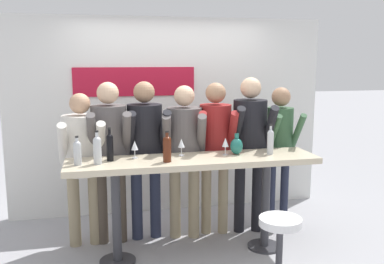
{
  "coord_description": "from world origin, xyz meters",
  "views": [
    {
      "loc": [
        -0.93,
        -4.05,
        2.01
      ],
      "look_at": [
        0.0,
        0.08,
        1.28
      ],
      "focal_mm": 40.0,
      "sensor_mm": 36.0,
      "label": 1
    }
  ],
  "objects_px": {
    "person_far_right": "(280,141)",
    "wine_glass_0": "(181,144)",
    "person_far_left": "(82,154)",
    "person_center_left": "(145,143)",
    "person_center_right": "(215,141)",
    "bar_stool": "(280,241)",
    "decorative_vase": "(236,146)",
    "wine_bottle_0": "(77,152)",
    "person_left": "(110,145)",
    "wine_bottle_1": "(270,141)",
    "wine_glass_2": "(135,146)",
    "person_center": "(184,146)",
    "wine_bottle_2": "(167,148)",
    "person_right": "(250,138)",
    "wine_bottle_3": "(97,149)",
    "wine_bottle_4": "(110,146)",
    "tasting_table": "(194,174)",
    "wine_glass_1": "(225,143)"
  },
  "relations": [
    {
      "from": "bar_stool",
      "to": "wine_glass_1",
      "type": "bearing_deg",
      "value": 106.53
    },
    {
      "from": "wine_bottle_2",
      "to": "wine_bottle_1",
      "type": "bearing_deg",
      "value": 5.33
    },
    {
      "from": "wine_bottle_1",
      "to": "wine_glass_2",
      "type": "distance_m",
      "value": 1.39
    },
    {
      "from": "person_center",
      "to": "person_right",
      "type": "relative_size",
      "value": 0.96
    },
    {
      "from": "person_center_right",
      "to": "wine_glass_2",
      "type": "distance_m",
      "value": 1.01
    },
    {
      "from": "tasting_table",
      "to": "person_center_right",
      "type": "distance_m",
      "value": 0.65
    },
    {
      "from": "person_far_right",
      "to": "person_left",
      "type": "bearing_deg",
      "value": -178.07
    },
    {
      "from": "person_far_left",
      "to": "person_center_left",
      "type": "distance_m",
      "value": 0.68
    },
    {
      "from": "decorative_vase",
      "to": "person_center_right",
      "type": "bearing_deg",
      "value": 104.6
    },
    {
      "from": "person_center",
      "to": "wine_bottle_2",
      "type": "bearing_deg",
      "value": -105.53
    },
    {
      "from": "person_right",
      "to": "decorative_vase",
      "type": "bearing_deg",
      "value": -121.21
    },
    {
      "from": "decorative_vase",
      "to": "wine_glass_1",
      "type": "bearing_deg",
      "value": 178.86
    },
    {
      "from": "person_left",
      "to": "wine_bottle_3",
      "type": "distance_m",
      "value": 0.55
    },
    {
      "from": "person_left",
      "to": "wine_bottle_4",
      "type": "distance_m",
      "value": 0.43
    },
    {
      "from": "person_center_right",
      "to": "person_far_right",
      "type": "relative_size",
      "value": 1.04
    },
    {
      "from": "person_center_left",
      "to": "person_center_right",
      "type": "height_order",
      "value": "person_center_left"
    },
    {
      "from": "person_left",
      "to": "person_center_right",
      "type": "height_order",
      "value": "person_left"
    },
    {
      "from": "wine_glass_0",
      "to": "wine_bottle_3",
      "type": "bearing_deg",
      "value": -168.28
    },
    {
      "from": "person_far_left",
      "to": "wine_bottle_1",
      "type": "bearing_deg",
      "value": -18.03
    },
    {
      "from": "person_far_right",
      "to": "decorative_vase",
      "type": "distance_m",
      "value": 0.8
    },
    {
      "from": "person_right",
      "to": "wine_glass_0",
      "type": "xyz_separation_m",
      "value": [
        -0.86,
        -0.32,
        0.03
      ]
    },
    {
      "from": "wine_bottle_1",
      "to": "wine_glass_2",
      "type": "height_order",
      "value": "wine_bottle_1"
    },
    {
      "from": "bar_stool",
      "to": "decorative_vase",
      "type": "relative_size",
      "value": 2.89
    },
    {
      "from": "person_right",
      "to": "wine_glass_1",
      "type": "height_order",
      "value": "person_right"
    },
    {
      "from": "person_center_left",
      "to": "person_far_right",
      "type": "xyz_separation_m",
      "value": [
        1.57,
        -0.03,
        -0.03
      ]
    },
    {
      "from": "wine_bottle_1",
      "to": "wine_bottle_2",
      "type": "bearing_deg",
      "value": -174.67
    },
    {
      "from": "bar_stool",
      "to": "person_far_right",
      "type": "xyz_separation_m",
      "value": [
        0.55,
        1.27,
        0.64
      ]
    },
    {
      "from": "person_center",
      "to": "wine_glass_2",
      "type": "xyz_separation_m",
      "value": [
        -0.57,
        -0.34,
        0.09
      ]
    },
    {
      "from": "tasting_table",
      "to": "person_right",
      "type": "distance_m",
      "value": 0.92
    },
    {
      "from": "person_right",
      "to": "person_far_right",
      "type": "height_order",
      "value": "person_right"
    },
    {
      "from": "person_far_right",
      "to": "wine_bottle_1",
      "type": "bearing_deg",
      "value": -122.15
    },
    {
      "from": "person_center_right",
      "to": "tasting_table",
      "type": "bearing_deg",
      "value": -117.06
    },
    {
      "from": "tasting_table",
      "to": "person_left",
      "type": "relative_size",
      "value": 1.42
    },
    {
      "from": "wine_bottle_1",
      "to": "wine_bottle_2",
      "type": "height_order",
      "value": "wine_bottle_1"
    },
    {
      "from": "person_far_left",
      "to": "person_far_right",
      "type": "relative_size",
      "value": 0.98
    },
    {
      "from": "person_far_right",
      "to": "wine_glass_1",
      "type": "bearing_deg",
      "value": -150.19
    },
    {
      "from": "person_left",
      "to": "wine_bottle_0",
      "type": "height_order",
      "value": "person_left"
    },
    {
      "from": "person_center",
      "to": "person_far_left",
      "type": "bearing_deg",
      "value": -170.83
    },
    {
      "from": "wine_bottle_0",
      "to": "wine_bottle_1",
      "type": "relative_size",
      "value": 0.87
    },
    {
      "from": "person_far_left",
      "to": "person_center_right",
      "type": "bearing_deg",
      "value": -3.72
    },
    {
      "from": "person_far_right",
      "to": "wine_glass_0",
      "type": "height_order",
      "value": "person_far_right"
    },
    {
      "from": "person_center_left",
      "to": "person_center",
      "type": "distance_m",
      "value": 0.43
    },
    {
      "from": "person_center",
      "to": "person_far_right",
      "type": "xyz_separation_m",
      "value": [
        1.15,
        0.05,
        -0.0
      ]
    },
    {
      "from": "wine_bottle_3",
      "to": "wine_glass_1",
      "type": "relative_size",
      "value": 1.81
    },
    {
      "from": "person_left",
      "to": "wine_glass_2",
      "type": "xyz_separation_m",
      "value": [
        0.23,
        -0.37,
        0.06
      ]
    },
    {
      "from": "person_left",
      "to": "wine_glass_0",
      "type": "height_order",
      "value": "person_left"
    },
    {
      "from": "person_left",
      "to": "wine_bottle_3",
      "type": "relative_size",
      "value": 5.51
    },
    {
      "from": "wine_bottle_0",
      "to": "decorative_vase",
      "type": "height_order",
      "value": "wine_bottle_0"
    },
    {
      "from": "wine_glass_2",
      "to": "wine_bottle_1",
      "type": "bearing_deg",
      "value": -4.82
    },
    {
      "from": "wine_bottle_3",
      "to": "person_center_left",
      "type": "bearing_deg",
      "value": 47.89
    }
  ]
}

